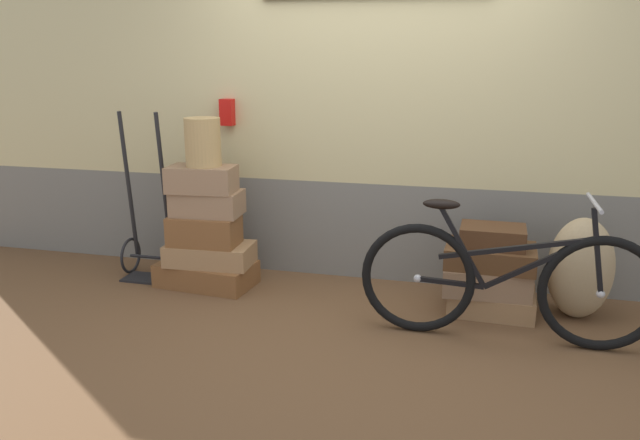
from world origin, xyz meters
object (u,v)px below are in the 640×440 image
at_px(suitcase_2, 204,230).
at_px(suitcase_4, 202,179).
at_px(suitcase_5, 491,300).
at_px(luggage_trolley, 149,238).
at_px(suitcase_8, 493,236).
at_px(suitcase_6, 486,278).
at_px(burlap_sack, 581,268).
at_px(suitcase_0, 207,274).
at_px(suitcase_3, 207,203).
at_px(wicker_basket, 203,142).
at_px(bicycle, 505,283).
at_px(suitcase_1, 210,254).
at_px(suitcase_7, 490,256).

relative_size(suitcase_2, suitcase_4, 1.04).
height_order(suitcase_5, luggage_trolley, luggage_trolley).
bearing_deg(suitcase_4, suitcase_8, -5.11).
height_order(suitcase_6, suitcase_8, suitcase_8).
relative_size(luggage_trolley, burlap_sack, 1.89).
distance_m(suitcase_0, suitcase_8, 2.10).
distance_m(suitcase_3, suitcase_6, 2.04).
height_order(wicker_basket, bicycle, wicker_basket).
height_order(suitcase_1, suitcase_6, suitcase_1).
bearing_deg(suitcase_6, bicycle, -78.93).
xyz_separation_m(suitcase_7, burlap_sack, (0.57, 0.06, -0.06)).
bearing_deg(burlap_sack, suitcase_3, -179.05).
bearing_deg(suitcase_1, suitcase_8, -2.83).
relative_size(burlap_sack, bicycle, 0.39).
distance_m(suitcase_1, suitcase_3, 0.38).
height_order(suitcase_0, bicycle, bicycle).
xyz_separation_m(suitcase_2, suitcase_7, (2.03, 0.03, -0.04)).
height_order(suitcase_1, luggage_trolley, luggage_trolley).
distance_m(suitcase_2, bicycle, 2.16).
relative_size(suitcase_2, luggage_trolley, 0.39).
relative_size(suitcase_6, suitcase_7, 0.98).
relative_size(suitcase_2, suitcase_7, 0.86).
bearing_deg(suitcase_5, suitcase_8, -125.34).
bearing_deg(suitcase_2, burlap_sack, -0.70).
bearing_deg(suitcase_8, bicycle, -78.04).
bearing_deg(suitcase_6, wicker_basket, 177.96).
relative_size(suitcase_7, suitcase_8, 1.39).
height_order(suitcase_3, suitcase_8, suitcase_3).
bearing_deg(bicycle, wicker_basket, 168.56).
relative_size(suitcase_4, burlap_sack, 0.71).
height_order(suitcase_3, suitcase_6, suitcase_3).
bearing_deg(suitcase_1, suitcase_7, -2.66).
xyz_separation_m(wicker_basket, burlap_sack, (2.60, 0.06, -0.74)).
xyz_separation_m(suitcase_2, suitcase_8, (2.04, 0.03, 0.09)).
bearing_deg(suitcase_5, suitcase_4, -176.32).
bearing_deg(suitcase_2, wicker_basket, 72.44).
distance_m(suitcase_7, suitcase_8, 0.14).
xyz_separation_m(suitcase_2, suitcase_3, (0.01, 0.05, 0.20)).
bearing_deg(suitcase_4, suitcase_0, 105.54).
height_order(suitcase_2, suitcase_4, suitcase_4).
relative_size(suitcase_2, wicker_basket, 1.45).
bearing_deg(suitcase_0, suitcase_5, 6.37).
xyz_separation_m(suitcase_1, suitcase_8, (2.01, 0.01, 0.28)).
relative_size(suitcase_3, suitcase_8, 1.19).
height_order(suitcase_0, suitcase_3, suitcase_3).
bearing_deg(suitcase_5, suitcase_0, -176.84).
height_order(suitcase_7, wicker_basket, wicker_basket).
height_order(suitcase_0, suitcase_1, suitcase_1).
distance_m(suitcase_3, suitcase_4, 0.19).
distance_m(suitcase_3, wicker_basket, 0.45).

